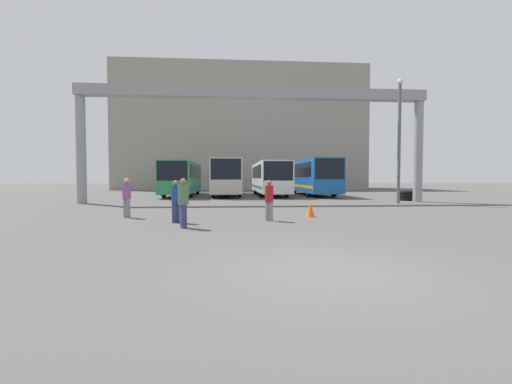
{
  "coord_description": "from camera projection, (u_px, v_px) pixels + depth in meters",
  "views": [
    {
      "loc": [
        -1.75,
        -5.86,
        1.66
      ],
      "look_at": [
        0.29,
        20.76,
        0.56
      ],
      "focal_mm": 24.0,
      "sensor_mm": 36.0,
      "label": 1
    }
  ],
  "objects": [
    {
      "name": "lamp_post",
      "position": [
        399.0,
        136.0,
        22.06
      ],
      "size": [
        0.36,
        0.36,
        8.01
      ],
      "color": "#595B60",
      "rests_on": "ground"
    },
    {
      "name": "pedestrian_mid_left",
      "position": [
        127.0,
        197.0,
        14.26
      ],
      "size": [
        0.34,
        0.34,
        1.65
      ],
      "rotation": [
        0.0,
        0.0,
        2.57
      ],
      "color": "gray",
      "rests_on": "ground"
    },
    {
      "name": "bus_slot_1",
      "position": [
        227.0,
        176.0,
        32.25
      ],
      "size": [
        2.59,
        11.61,
        3.26
      ],
      "color": "beige",
      "rests_on": "ground"
    },
    {
      "name": "pedestrian_near_left",
      "position": [
        269.0,
        199.0,
        13.19
      ],
      "size": [
        0.33,
        0.33,
        1.57
      ],
      "rotation": [
        0.0,
        0.0,
        5.78
      ],
      "color": "gray",
      "rests_on": "ground"
    },
    {
      "name": "bus_slot_3",
      "position": [
        312.0,
        175.0,
        32.85
      ],
      "size": [
        2.62,
        11.56,
        3.31
      ],
      "color": "#1959A5",
      "rests_on": "ground"
    },
    {
      "name": "ground_plane",
      "position": [
        329.0,
        272.0,
        6.04
      ],
      "size": [
        200.0,
        200.0,
        0.0
      ],
      "primitive_type": "plane",
      "color": "#514F4C"
    },
    {
      "name": "bus_slot_0",
      "position": [
        182.0,
        177.0,
        31.77
      ],
      "size": [
        2.57,
        11.28,
        3.07
      ],
      "color": "#268C4C",
      "rests_on": "ground"
    },
    {
      "name": "traffic_cone",
      "position": [
        310.0,
        210.0,
        14.57
      ],
      "size": [
        0.39,
        0.39,
        0.58
      ],
      "color": "orange",
      "rests_on": "ground"
    },
    {
      "name": "building_backdrop",
      "position": [
        241.0,
        131.0,
        52.69
      ],
      "size": [
        35.75,
        12.0,
        17.67
      ],
      "color": "gray",
      "rests_on": "ground"
    },
    {
      "name": "tire_stack",
      "position": [
        406.0,
        196.0,
        25.03
      ],
      "size": [
        1.04,
        1.04,
        0.72
      ],
      "color": "black",
      "rests_on": "ground"
    },
    {
      "name": "pedestrian_mid_right",
      "position": [
        184.0,
        202.0,
        11.3
      ],
      "size": [
        0.34,
        0.34,
        1.65
      ],
      "rotation": [
        0.0,
        0.0,
        5.07
      ],
      "color": "navy",
      "rests_on": "ground"
    },
    {
      "name": "bus_slot_2",
      "position": [
        269.0,
        177.0,
        32.97
      ],
      "size": [
        2.57,
        12.43,
        3.08
      ],
      "color": "silver",
      "rests_on": "ground"
    },
    {
      "name": "pedestrian_near_right",
      "position": [
        176.0,
        200.0,
        12.65
      ],
      "size": [
        0.33,
        0.33,
        1.57
      ],
      "rotation": [
        0.0,
        0.0,
        3.87
      ],
      "color": "navy",
      "rests_on": "ground"
    },
    {
      "name": "overhead_gantry",
      "position": [
        256.0,
        109.0,
        22.72
      ],
      "size": [
        23.19,
        0.8,
        7.63
      ],
      "color": "gray",
      "rests_on": "ground"
    }
  ]
}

